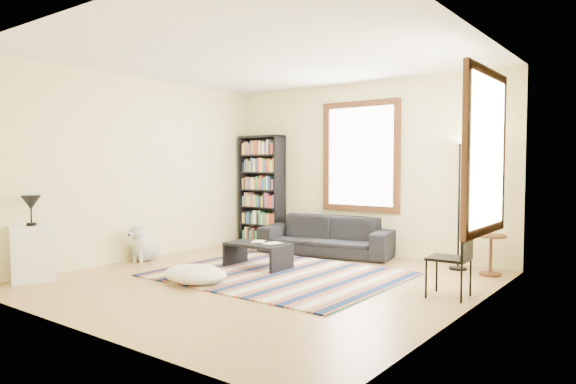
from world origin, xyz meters
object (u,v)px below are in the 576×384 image
Objects in this scene: bookshelf at (262,190)px; floor_cushion at (195,274)px; floor_lamp at (459,203)px; folding_chair at (449,259)px; side_table at (491,255)px; white_cabinet at (32,253)px; coffee_table at (258,256)px; dog at (146,243)px; sofa at (327,236)px.

bookshelf is 3.38m from floor_cushion.
bookshelf reaches higher than floor_lamp.
folding_chair is (4.13, -1.73, -0.57)m from bookshelf.
floor_lamp is at bearing 166.27° from side_table.
bookshelf reaches higher than folding_chair.
floor_lamp reaches higher than folding_chair.
white_cabinet is (-4.03, -3.93, -0.58)m from floor_lamp.
floor_cushion is at bearing -158.83° from folding_chair.
floor_cushion is 2.08m from white_cabinet.
white_cabinet is at bearing -126.88° from coffee_table.
floor_cushion is at bearing -27.62° from dog.
bookshelf is 2.86× the size of white_cabinet.
floor_lamp is at bearing -2.62° from bookshelf.
folding_chair is at bearing -41.50° from sofa.
folding_chair reaches higher than floor_cushion.
bookshelf is 3.72m from floor_lamp.
coffee_table is 2.90m from floor_lamp.
floor_lamp is at bearing 35.17° from coffee_table.
side_table is at bearing 15.76° from dog.
white_cabinet is at bearing -139.69° from side_table.
sofa is 2.69m from floor_cushion.
floor_lamp reaches higher than white_cabinet.
folding_chair is 4.49m from dog.
floor_cushion is 0.47× the size of floor_lamp.
floor_cushion is 1.63× the size of side_table.
floor_lamp is (3.71, -0.17, -0.07)m from bookshelf.
side_table reaches higher than floor_cushion.
sofa is at bearing 38.54° from dog.
sofa is 3.98× the size of side_table.
dog is (-1.73, -0.60, 0.10)m from coffee_table.
folding_chair is at bearing 1.16° from coffee_table.
sofa is 3.85× the size of dog.
sofa is at bearing 85.53° from floor_cushion.
bookshelf reaches higher than floor_cushion.
floor_cushion is (-0.03, -1.16, -0.07)m from coffee_table.
white_cabinet is 1.72m from dog.
floor_lamp is 4.64m from dog.
dog reaches higher than side_table.
floor_cushion is at bearing -91.27° from coffee_table.
floor_lamp reaches higher than dog.
white_cabinet is at bearing -128.14° from sofa.
dog is at bearing -151.17° from floor_lamp.
dog is (-1.91, -2.11, -0.03)m from sofa.
sofa is at bearing 147.15° from folding_chair.
bookshelf is 2.27× the size of floor_cushion.
dog reaches higher than coffee_table.
coffee_table is at bearing -108.41° from sofa.
floor_lamp is at bearing -8.78° from sofa.
dog is at bearing -154.95° from side_table.
sofa is 1.15× the size of floor_lamp.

